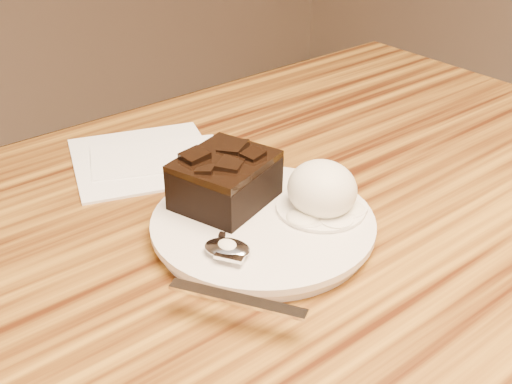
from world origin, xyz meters
TOP-DOWN VIEW (x-y plane):
  - plate at (0.08, 0.07)m, footprint 0.20×0.20m
  - brownie at (0.08, 0.12)m, footprint 0.10×0.10m
  - ice_cream_scoop at (0.13, 0.05)m, footprint 0.06×0.07m
  - melt_puddle at (0.13, 0.05)m, footprint 0.08×0.08m
  - spoon at (0.03, 0.05)m, footprint 0.11×0.15m
  - napkin at (0.07, 0.27)m, footprint 0.19×0.19m
  - crumb_a at (0.04, 0.07)m, footprint 0.01×0.01m
  - crumb_b at (0.12, 0.09)m, footprint 0.01×0.01m

SIDE VIEW (x-z plane):
  - napkin at x=0.07m, z-range 0.75..0.76m
  - plate at x=0.08m, z-range 0.75..0.77m
  - melt_puddle at x=0.13m, z-range 0.77..0.77m
  - crumb_b at x=0.12m, z-range 0.77..0.77m
  - crumb_a at x=0.04m, z-range 0.77..0.77m
  - spoon at x=0.03m, z-range 0.77..0.78m
  - brownie at x=0.08m, z-range 0.77..0.81m
  - ice_cream_scoop at x=0.13m, z-range 0.76..0.81m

